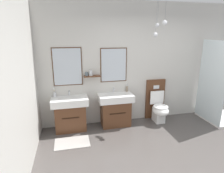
# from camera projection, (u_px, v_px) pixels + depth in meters

# --- Properties ---
(ground_plane) EXTENTS (6.29, 5.14, 0.10)m
(ground_plane) POSITION_uv_depth(u_px,v_px,m) (183.00, 167.00, 3.17)
(ground_plane) COLOR #4C4744
(ground_plane) RESTS_ON ground
(wall_back) EXTENTS (5.09, 0.62, 2.78)m
(wall_back) POSITION_uv_depth(u_px,v_px,m) (142.00, 64.00, 4.57)
(wall_back) COLOR beige
(wall_back) RESTS_ON ground
(wall_left) EXTENTS (0.12, 3.94, 2.78)m
(wall_left) POSITION_uv_depth(u_px,v_px,m) (7.00, 96.00, 2.24)
(wall_left) COLOR beige
(wall_left) RESTS_ON ground
(bath_mat) EXTENTS (0.68, 0.44, 0.01)m
(bath_mat) POSITION_uv_depth(u_px,v_px,m) (72.00, 143.00, 3.78)
(bath_mat) COLOR #9E9993
(bath_mat) RESTS_ON ground
(vanity_sink_left) EXTENTS (0.78, 0.47, 0.75)m
(vanity_sink_left) POSITION_uv_depth(u_px,v_px,m) (70.00, 113.00, 4.22)
(vanity_sink_left) COLOR #56331E
(vanity_sink_left) RESTS_ON ground
(tap_on_left_sink) EXTENTS (0.03, 0.13, 0.11)m
(tap_on_left_sink) POSITION_uv_depth(u_px,v_px,m) (69.00, 92.00, 4.26)
(tap_on_left_sink) COLOR silver
(tap_on_left_sink) RESTS_ON vanity_sink_left
(vanity_sink_right) EXTENTS (0.78, 0.47, 0.75)m
(vanity_sink_right) POSITION_uv_depth(u_px,v_px,m) (115.00, 109.00, 4.44)
(vanity_sink_right) COLOR #56331E
(vanity_sink_right) RESTS_ON ground
(tap_on_right_sink) EXTENTS (0.03, 0.13, 0.11)m
(tap_on_right_sink) POSITION_uv_depth(u_px,v_px,m) (114.00, 89.00, 4.48)
(tap_on_right_sink) COLOR silver
(tap_on_right_sink) RESTS_ON vanity_sink_right
(toilet) EXTENTS (0.48, 0.62, 1.00)m
(toilet) POSITION_uv_depth(u_px,v_px,m) (158.00, 106.00, 4.67)
(toilet) COLOR #56331E
(toilet) RESTS_ON ground
(toothbrush_cup) EXTENTS (0.07, 0.07, 0.21)m
(toothbrush_cup) POSITION_uv_depth(u_px,v_px,m) (55.00, 94.00, 4.18)
(toothbrush_cup) COLOR silver
(toothbrush_cup) RESTS_ON vanity_sink_left
(soap_dispenser) EXTENTS (0.06, 0.06, 0.17)m
(soap_dispenser) POSITION_uv_depth(u_px,v_px,m) (127.00, 89.00, 4.55)
(soap_dispenser) COLOR gray
(soap_dispenser) RESTS_ON vanity_sink_right
(shower_tray) EXTENTS (0.90, 0.87, 1.95)m
(shower_tray) POSITION_uv_depth(u_px,v_px,m) (217.00, 104.00, 4.67)
(shower_tray) COLOR white
(shower_tray) RESTS_ON ground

